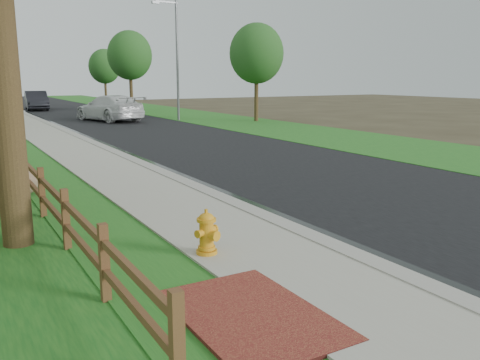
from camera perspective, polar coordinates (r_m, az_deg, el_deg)
ground at (r=8.43m, az=10.66°, el=-9.22°), size 120.00×120.00×0.00m
road at (r=42.19m, az=-16.70°, el=7.01°), size 8.00×90.00×0.02m
curb at (r=41.42m, az=-22.39°, el=6.62°), size 0.40×90.00×0.12m
wet_gutter at (r=41.47m, az=-21.90°, el=6.61°), size 0.50×90.00×0.00m
sidewalk at (r=41.26m, az=-24.18°, el=6.45°), size 2.20×90.00×0.10m
verge_far at (r=44.31m, az=-7.94°, el=7.58°), size 6.00×90.00×0.04m
brick_patch at (r=6.47m, az=1.26°, el=-15.14°), size 1.60×2.40×0.11m
ranch_fence at (r=12.65m, az=-22.22°, el=-0.02°), size 0.12×16.92×1.10m
fire_hydrant at (r=8.36m, az=-3.75°, el=-5.99°), size 0.49×0.40×0.75m
white_suv at (r=35.92m, az=-14.45°, el=7.83°), size 3.83×6.41×1.74m
dark_car_mid at (r=46.02m, az=-14.57°, el=8.30°), size 2.60×4.21×1.34m
dark_car_far at (r=49.94m, az=-21.90°, el=8.28°), size 2.21×5.30×1.70m
streetlight at (r=35.25m, az=-7.29°, el=13.89°), size 1.83×0.35×7.92m
boulder at (r=13.76m, az=-24.06°, el=-0.16°), size 1.47×1.27×0.83m
tree_near_right at (r=34.48m, az=1.87°, el=14.00°), size 3.59×3.59×6.46m
tree_mid_right at (r=45.65m, az=-12.28°, el=13.51°), size 3.79×3.79×6.87m
tree_far_right at (r=53.30m, az=-14.97°, el=12.22°), size 3.09×3.09×5.70m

